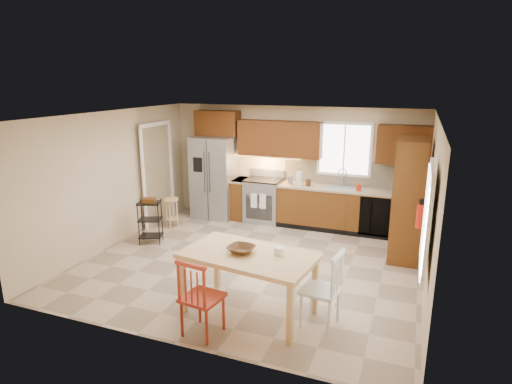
{
  "coord_description": "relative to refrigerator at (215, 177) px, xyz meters",
  "views": [
    {
      "loc": [
        2.49,
        -6.3,
        3.06
      ],
      "look_at": [
        -0.06,
        0.4,
        1.15
      ],
      "focal_mm": 30.0,
      "sensor_mm": 36.0,
      "label": 1
    }
  ],
  "objects": [
    {
      "name": "bar_stool",
      "position": [
        -0.54,
        -1.0,
        -0.6
      ],
      "size": [
        0.33,
        0.33,
        0.62
      ],
      "primitive_type": null,
      "rotation": [
        0.0,
        0.0,
        0.1
      ],
      "color": "tan",
      "rests_on": "floor"
    },
    {
      "name": "range_stove",
      "position": [
        1.15,
        0.06,
        -0.45
      ],
      "size": [
        0.76,
        0.63,
        0.92
      ],
      "primitive_type": "cube",
      "color": "gray",
      "rests_on": "floor"
    },
    {
      "name": "canister_steel",
      "position": [
        1.75,
        0.03,
        0.08
      ],
      "size": [
        0.11,
        0.11,
        0.18
      ],
      "primitive_type": "cylinder",
      "color": "gray",
      "rests_on": "base_cabinet_run"
    },
    {
      "name": "soap_bottle",
      "position": [
        3.18,
        -0.02,
        0.09
      ],
      "size": [
        0.09,
        0.09,
        0.19
      ],
      "primitive_type": "imported",
      "color": "red",
      "rests_on": "base_cabinet_run"
    },
    {
      "name": "table_jar",
      "position": [
        2.64,
        -3.53,
        -0.03
      ],
      "size": [
        0.16,
        0.16,
        0.16
      ],
      "primitive_type": "cylinder",
      "rotation": [
        0.0,
        0.0,
        -0.14
      ],
      "color": "white",
      "rests_on": "dining_table"
    },
    {
      "name": "paper_towel",
      "position": [
        1.95,
        0.03,
        0.13
      ],
      "size": [
        0.12,
        0.12,
        0.28
      ],
      "primitive_type": "cylinder",
      "color": "white",
      "rests_on": "base_cabinet_run"
    },
    {
      "name": "wall_front",
      "position": [
        1.7,
        -4.62,
        0.34
      ],
      "size": [
        5.5,
        0.02,
        2.5
      ],
      "primitive_type": "cube",
      "color": "#CCB793",
      "rests_on": "ground"
    },
    {
      "name": "window_right",
      "position": [
        4.38,
        -3.27,
        0.54
      ],
      "size": [
        0.04,
        1.02,
        1.32
      ],
      "primitive_type": "cube",
      "color": "white",
      "rests_on": "wall_right"
    },
    {
      "name": "pantry",
      "position": [
        4.13,
        -0.93,
        0.14
      ],
      "size": [
        0.5,
        0.95,
        2.1
      ],
      "primitive_type": "cube",
      "color": "#593210",
      "rests_on": "floor"
    },
    {
      "name": "window_back",
      "position": [
        2.8,
        0.35,
        0.74
      ],
      "size": [
        1.12,
        0.04,
        1.12
      ],
      "primitive_type": "cube",
      "color": "white",
      "rests_on": "wall_back"
    },
    {
      "name": "table_bowl",
      "position": [
        2.16,
        -3.63,
        -0.06
      ],
      "size": [
        0.39,
        0.39,
        0.09
      ],
      "primitive_type": "imported",
      "rotation": [
        0.0,
        0.0,
        -0.14
      ],
      "color": "#452B12",
      "rests_on": "dining_table"
    },
    {
      "name": "dining_table",
      "position": [
        2.27,
        -3.63,
        -0.49
      ],
      "size": [
        1.84,
        1.19,
        0.84
      ],
      "primitive_type": null,
      "rotation": [
        0.0,
        0.0,
        -0.14
      ],
      "color": "tan",
      "rests_on": "floor"
    },
    {
      "name": "base_cabinet_narrow",
      "position": [
        0.6,
        0.08,
        -0.46
      ],
      "size": [
        0.3,
        0.6,
        0.9
      ],
      "primitive_type": "cube",
      "color": "#593210",
      "rests_on": "floor"
    },
    {
      "name": "fire_extinguisher",
      "position": [
        4.33,
        -1.98,
        0.19
      ],
      "size": [
        0.12,
        0.12,
        0.36
      ],
      "primitive_type": "cylinder",
      "color": "red",
      "rests_on": "wall_right"
    },
    {
      "name": "wall_right",
      "position": [
        4.45,
        -2.12,
        0.34
      ],
      "size": [
        0.02,
        5.0,
        2.5
      ],
      "primitive_type": "cube",
      "color": "#CCB793",
      "rests_on": "ground"
    },
    {
      "name": "backsplash",
      "position": [
        2.99,
        0.36,
        0.27
      ],
      "size": [
        2.92,
        0.03,
        0.55
      ],
      "primitive_type": "cube",
      "color": "beige",
      "rests_on": "wall_back"
    },
    {
      "name": "ceiling",
      "position": [
        1.7,
        -2.12,
        1.59
      ],
      "size": [
        5.5,
        5.0,
        0.02
      ],
      "primitive_type": "cube",
      "color": "silver",
      "rests_on": "ground"
    },
    {
      "name": "canister_wood",
      "position": [
        2.15,
        -0.0,
        0.06
      ],
      "size": [
        0.1,
        0.1,
        0.14
      ],
      "primitive_type": "cylinder",
      "color": "#452B12",
      "rests_on": "base_cabinet_run"
    },
    {
      "name": "wall_left",
      "position": [
        -1.05,
        -2.12,
        0.34
      ],
      "size": [
        0.02,
        5.0,
        2.5
      ],
      "primitive_type": "cube",
      "color": "#CCB793",
      "rests_on": "ground"
    },
    {
      "name": "upper_left_block",
      "position": [
        1.45,
        0.2,
        0.92
      ],
      "size": [
        1.8,
        0.35,
        0.75
      ],
      "primitive_type": "cube",
      "color": "#54280E",
      "rests_on": "wall_back"
    },
    {
      "name": "base_cabinet_run",
      "position": [
        2.99,
        0.08,
        -0.46
      ],
      "size": [
        2.92,
        0.6,
        0.9
      ],
      "primitive_type": "cube",
      "color": "#593210",
      "rests_on": "floor"
    },
    {
      "name": "doorway",
      "position": [
        -0.97,
        -0.82,
        0.14
      ],
      "size": [
        0.04,
        0.95,
        2.1
      ],
      "primitive_type": "cube",
      "color": "#8C7A59",
      "rests_on": "wall_left"
    },
    {
      "name": "dishwasher",
      "position": [
        3.55,
        -0.22,
        -0.46
      ],
      "size": [
        0.6,
        0.02,
        0.78
      ],
      "primitive_type": "cube",
      "color": "black",
      "rests_on": "floor"
    },
    {
      "name": "utility_cart",
      "position": [
        -0.43,
        -1.94,
        -0.49
      ],
      "size": [
        0.51,
        0.46,
        0.84
      ],
      "primitive_type": null,
      "rotation": [
        0.0,
        0.0,
        0.37
      ],
      "color": "black",
      "rests_on": "floor"
    },
    {
      "name": "undercab_glow",
      "position": [
        1.15,
        0.17,
        0.52
      ],
      "size": [
        1.6,
        0.3,
        0.01
      ],
      "primitive_type": "cube",
      "color": "#FFBF66",
      "rests_on": "wall_back"
    },
    {
      "name": "chair_red",
      "position": [
        1.92,
        -4.28,
        -0.4
      ],
      "size": [
        0.53,
        0.53,
        1.01
      ],
      "primitive_type": null,
      "rotation": [
        0.0,
        0.0,
        -0.14
      ],
      "color": "#A32D19",
      "rests_on": "floor"
    },
    {
      "name": "upper_right_block",
      "position": [
        3.95,
        0.2,
        0.92
      ],
      "size": [
        1.0,
        0.35,
        0.75
      ],
      "primitive_type": "cube",
      "color": "#54280E",
      "rests_on": "wall_back"
    },
    {
      "name": "chair_white",
      "position": [
        3.22,
        -3.58,
        -0.4
      ],
      "size": [
        0.53,
        0.53,
        1.01
      ],
      "primitive_type": null,
      "rotation": [
        0.0,
        0.0,
        1.43
      ],
      "color": "white",
      "rests_on": "floor"
    },
    {
      "name": "sink",
      "position": [
        2.8,
        0.08,
        -0.05
      ],
      "size": [
        0.62,
        0.46,
        0.16
      ],
      "primitive_type": "cube",
      "color": "gray",
      "rests_on": "base_cabinet_run"
    },
    {
      "name": "refrigerator",
      "position": [
        0.0,
        0.0,
        0.0
      ],
      "size": [
        0.92,
        0.75,
        1.82
      ],
      "primitive_type": "cube",
      "color": "gray",
      "rests_on": "floor"
    },
    {
      "name": "upper_over_fridge",
      "position": [
        0.0,
        0.2,
        1.19
      ],
      "size": [
        1.0,
        0.35,
        0.55
      ],
      "primitive_type": "cube",
      "color": "#54280E",
      "rests_on": "wall_back"
    },
    {
      "name": "floor",
      "position": [
        1.7,
        -2.12,
        -0.91
      ],
      "size": [
        5.5,
        5.5,
        0.0
      ],
      "primitive_type": "plane",
      "color": "tan",
      "rests_on": "ground"
    },
    {
      "name": "wall_back",
      "position": [
        1.7,
        0.38,
        0.34
      ],
      "size": [
        5.5,
        0.02,
        2.5
      ],
      "primitive_type": "cube",
      "color": "#CCB793",
      "rests_on": "ground"
    }
  ]
}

